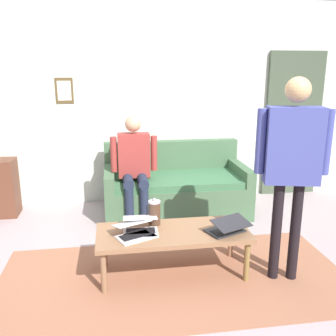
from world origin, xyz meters
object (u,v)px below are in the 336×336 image
couch (175,189)px  french_press (154,213)px  laptop_right (141,227)px  laptop_center (134,232)px  person_seated (134,163)px  person_standing (292,155)px  interior_door (293,125)px  laptop_left (227,228)px  coffee_table (173,235)px

couch → french_press: bearing=72.1°
couch → laptop_right: 1.56m
couch → laptop_right: size_ratio=5.64×
laptop_center → person_seated: (-0.09, -1.31, 0.27)m
person_seated → person_standing: bearing=129.3°
french_press → person_standing: (-1.10, 0.40, 0.59)m
laptop_right → laptop_center: bearing=55.8°
french_press → person_seated: size_ratio=0.20×
laptop_right → person_standing: size_ratio=0.18×
interior_door → couch: interior_door is taller
laptop_left → laptop_right: laptop_left is taller
interior_door → coffee_table: (2.08, 2.00, -0.66)m
laptop_left → laptop_right: 0.76m
laptop_left → person_seated: person_seated is taller
interior_door → laptop_left: interior_door is taller
couch → interior_door: bearing=-163.8°
person_standing → laptop_center: bearing=-7.3°
couch → laptop_center: size_ratio=4.51×
coffee_table → french_press: size_ratio=5.24×
coffee_table → laptop_center: (0.34, 0.06, 0.08)m
person_seated → couch: bearing=-157.0°
interior_door → person_standing: 2.50m
coffee_table → laptop_right: size_ratio=4.25×
couch → person_seated: size_ratio=1.40×
laptop_left → french_press: size_ratio=1.60×
interior_door → person_seated: bearing=17.8°
laptop_center → person_seated: 1.34m
interior_door → couch: size_ratio=1.15×
coffee_table → person_seated: person_seated is taller
laptop_center → french_press: french_press is taller
person_standing → french_press: bearing=-19.9°
coffee_table → laptop_center: bearing=9.2°
couch → laptop_center: couch is taller
french_press → person_standing: 1.31m
interior_door → laptop_left: bearing=52.4°
couch → laptop_left: 1.60m
laptop_left → laptop_center: 0.81m
interior_door → laptop_left: (1.62, 2.10, -0.57)m
interior_door → person_standing: size_ratio=1.17×
coffee_table → laptop_center: size_ratio=3.40×
laptop_right → french_press: size_ratio=1.23×
interior_door → french_press: bearing=39.4°
laptop_center → french_press: size_ratio=1.54×
laptop_center → person_standing: 1.47m
french_press → person_standing: person_standing is taller
laptop_left → laptop_center: bearing=-3.1°
person_seated → laptop_left: bearing=118.1°
couch → person_seated: person_seated is taller
coffee_table → laptop_right: 0.30m
interior_door → couch: 2.01m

